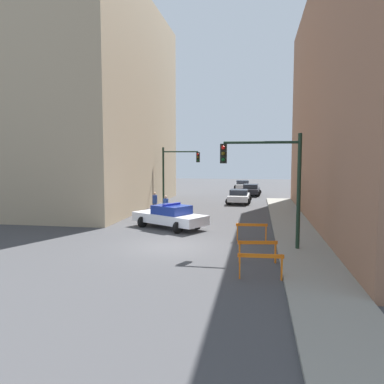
{
  "coord_description": "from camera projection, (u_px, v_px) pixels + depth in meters",
  "views": [
    {
      "loc": [
        4.08,
        -17.09,
        4.2
      ],
      "look_at": [
        -0.04,
        6.24,
        2.07
      ],
      "focal_mm": 35.0,
      "sensor_mm": 36.0,
      "label": 1
    }
  ],
  "objects": [
    {
      "name": "ground_plane",
      "position": [
        170.0,
        247.0,
        17.84
      ],
      "size": [
        120.0,
        120.0,
        0.0
      ],
      "primitive_type": "plane",
      "color": "#424244"
    },
    {
      "name": "sidewalk_right",
      "position": [
        305.0,
        251.0,
        16.76
      ],
      "size": [
        2.4,
        44.0,
        0.12
      ],
      "color": "gray",
      "rests_on": "ground_plane"
    },
    {
      "name": "building_corner_left",
      "position": [
        74.0,
        106.0,
        32.86
      ],
      "size": [
        14.0,
        20.0,
        17.56
      ],
      "color": "tan",
      "rests_on": "ground_plane"
    },
    {
      "name": "traffic_light_near",
      "position": [
        273.0,
        173.0,
        16.91
      ],
      "size": [
        3.64,
        0.35,
        5.2
      ],
      "color": "black",
      "rests_on": "sidewalk_right"
    },
    {
      "name": "traffic_light_far",
      "position": [
        175.0,
        167.0,
        33.73
      ],
      "size": [
        3.44,
        0.35,
        5.2
      ],
      "color": "black",
      "rests_on": "ground_plane"
    },
    {
      "name": "police_car",
      "position": [
        170.0,
        216.0,
        22.52
      ],
      "size": [
        5.0,
        3.95,
        1.52
      ],
      "rotation": [
        0.0,
        0.0,
        1.05
      ],
      "color": "white",
      "rests_on": "ground_plane"
    },
    {
      "name": "parked_car_near",
      "position": [
        239.0,
        196.0,
        34.99
      ],
      "size": [
        2.34,
        4.34,
        1.31
      ],
      "rotation": [
        0.0,
        0.0,
        -0.02
      ],
      "color": "silver",
      "rests_on": "ground_plane"
    },
    {
      "name": "parked_car_mid",
      "position": [
        251.0,
        190.0,
        42.28
      ],
      "size": [
        2.42,
        4.38,
        1.31
      ],
      "rotation": [
        0.0,
        0.0,
        -0.05
      ],
      "color": "black",
      "rests_on": "ground_plane"
    },
    {
      "name": "parked_car_far",
      "position": [
        242.0,
        185.0,
        49.58
      ],
      "size": [
        2.43,
        4.39,
        1.31
      ],
      "rotation": [
        0.0,
        0.0,
        0.06
      ],
      "color": "silver",
      "rests_on": "ground_plane"
    },
    {
      "name": "pedestrian_crossing",
      "position": [
        166.0,
        207.0,
        25.69
      ],
      "size": [
        0.38,
        0.38,
        1.66
      ],
      "rotation": [
        0.0,
        0.0,
        1.52
      ],
      "color": "#474C66",
      "rests_on": "ground_plane"
    },
    {
      "name": "pedestrian_corner",
      "position": [
        155.0,
        203.0,
        28.14
      ],
      "size": [
        0.51,
        0.51,
        1.66
      ],
      "rotation": [
        0.0,
        0.0,
        5.4
      ],
      "color": "#474C66",
      "rests_on": "ground_plane"
    },
    {
      "name": "barrier_front",
      "position": [
        261.0,
        262.0,
        12.98
      ],
      "size": [
        1.6,
        0.23,
        0.9
      ],
      "rotation": [
        0.0,
        0.0,
        0.05
      ],
      "color": "orange",
      "rests_on": "ground_plane"
    },
    {
      "name": "barrier_mid",
      "position": [
        257.0,
        248.0,
        15.03
      ],
      "size": [
        1.59,
        0.38,
        0.9
      ],
      "rotation": [
        0.0,
        0.0,
        0.15
      ],
      "color": "orange",
      "rests_on": "ground_plane"
    },
    {
      "name": "barrier_back",
      "position": [
        252.0,
        229.0,
        19.02
      ],
      "size": [
        1.6,
        0.28,
        0.9
      ],
      "rotation": [
        0.0,
        0.0,
        0.08
      ],
      "color": "orange",
      "rests_on": "ground_plane"
    }
  ]
}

